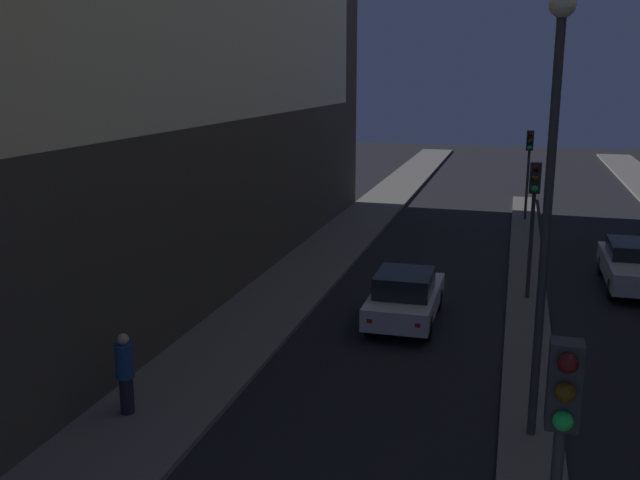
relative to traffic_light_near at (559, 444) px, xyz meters
The scene contains 8 objects.
median_strip 16.25m from the traffic_light_near, 90.00° to the left, with size 1.18×35.04×0.13m.
traffic_light_near is the anchor object (origin of this frame).
traffic_light_mid 14.71m from the traffic_light_near, 90.00° to the left, with size 0.32×0.42×4.10m.
traffic_light_far 27.02m from the traffic_light_near, 90.00° to the left, with size 0.32×0.42×4.10m.
street_lamp 6.35m from the traffic_light_near, 90.00° to the left, with size 0.45×0.45×7.95m.
car_left_lane 12.57m from the traffic_light_near, 105.53° to the left, with size 1.74×4.06×1.50m.
car_right_lane 17.62m from the traffic_light_near, 79.09° to the left, with size 1.82×4.52×1.45m.
pedestrian_on_left_sidewalk 9.37m from the traffic_light_near, 148.53° to the left, with size 0.37×0.37×1.68m.
Camera 1 is at (-0.60, -4.28, 6.76)m, focal length 40.00 mm.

